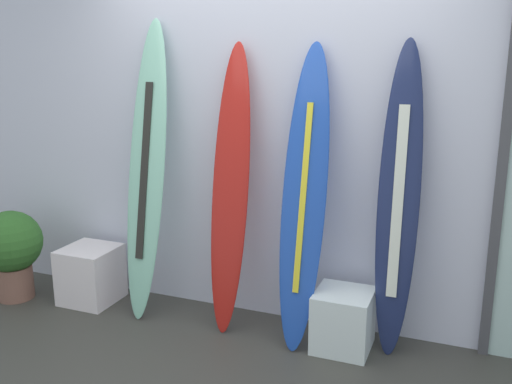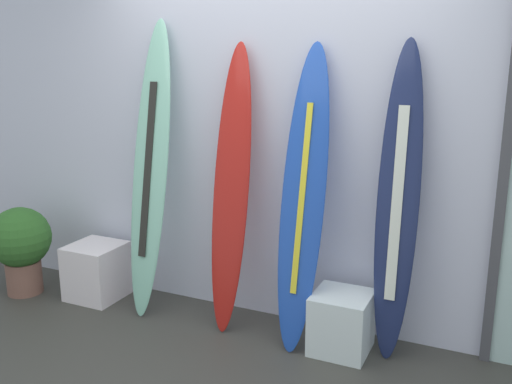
% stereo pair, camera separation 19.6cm
% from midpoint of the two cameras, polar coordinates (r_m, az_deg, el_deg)
% --- Properties ---
extents(wall_back, '(7.20, 0.20, 2.80)m').
position_cam_midpoint_polar(wall_back, '(3.92, 0.44, 7.22)').
color(wall_back, silver).
rests_on(wall_back, ground).
extents(surfboard_seafoam, '(0.30, 0.46, 2.09)m').
position_cam_midpoint_polar(surfboard_seafoam, '(4.05, -12.34, 1.88)').
color(surfboard_seafoam, '#8ACEB2').
rests_on(surfboard_seafoam, ground).
extents(surfboard_crimson, '(0.27, 0.41, 1.93)m').
position_cam_midpoint_polar(surfboard_crimson, '(3.77, -4.10, 0.00)').
color(surfboard_crimson, '#B21E17').
rests_on(surfboard_crimson, ground).
extents(surfboard_cobalt, '(0.29, 0.46, 1.93)m').
position_cam_midpoint_polar(surfboard_cobalt, '(3.56, 3.29, -0.86)').
color(surfboard_cobalt, '#1F49B1').
rests_on(surfboard_cobalt, ground).
extents(surfboard_navy, '(0.26, 0.29, 1.95)m').
position_cam_midpoint_polar(surfboard_navy, '(3.51, 12.64, -1.01)').
color(surfboard_navy, '#1C264F').
rests_on(surfboard_navy, ground).
extents(display_block_left, '(0.39, 0.39, 0.42)m').
position_cam_midpoint_polar(display_block_left, '(4.56, -17.54, -7.94)').
color(display_block_left, white).
rests_on(display_block_left, ground).
extents(display_block_center, '(0.36, 0.36, 0.38)m').
position_cam_midpoint_polar(display_block_center, '(3.73, 7.26, -12.72)').
color(display_block_center, white).
rests_on(display_block_center, ground).
extents(potted_plant, '(0.47, 0.47, 0.69)m').
position_cam_midpoint_polar(potted_plant, '(4.75, -24.55, -5.15)').
color(potted_plant, brown).
rests_on(potted_plant, ground).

